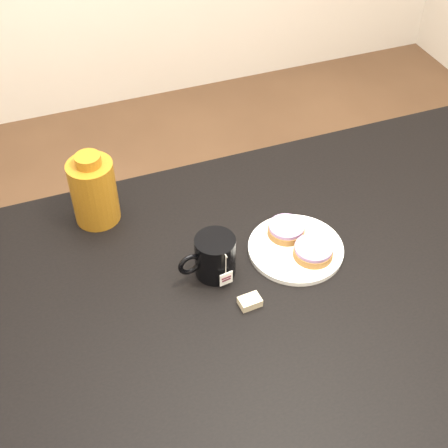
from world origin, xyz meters
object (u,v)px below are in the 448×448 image
object	(u,v)px
table	(308,296)
teabag_pouch	(250,302)
mug	(214,256)
plate	(296,248)
bagel_back	(286,230)
bagel_front	(313,251)
bagel_package	(94,190)

from	to	relation	value
table	teabag_pouch	distance (m)	0.19
mug	plate	bearing A→B (deg)	-8.37
bagel_back	teabag_pouch	distance (m)	0.22
table	teabag_pouch	world-z (taller)	teabag_pouch
plate	teabag_pouch	bearing A→B (deg)	-145.16
table	teabag_pouch	size ratio (longest dim) A/B	31.11
bagel_back	bagel_front	world-z (taller)	same
bagel_package	table	bearing A→B (deg)	-39.98
mug	bagel_back	bearing A→B (deg)	5.37
table	mug	distance (m)	0.25
mug	teabag_pouch	distance (m)	0.12
mug	bagel_package	distance (m)	0.33
table	bagel_package	xyz separation A→B (m)	(-0.40, 0.33, 0.17)
plate	bagel_front	world-z (taller)	bagel_front
teabag_pouch	bagel_package	distance (m)	0.45
bagel_front	table	bearing A→B (deg)	-119.76
bagel_back	bagel_front	size ratio (longest dim) A/B	0.95
table	bagel_package	bearing A→B (deg)	140.02
bagel_front	mug	xyz separation A→B (m)	(-0.22, 0.04, 0.02)
plate	mug	size ratio (longest dim) A/B	1.58
bagel_back	plate	bearing A→B (deg)	-85.65
mug	bagel_package	bearing A→B (deg)	119.69
plate	bagel_package	distance (m)	0.48
plate	mug	world-z (taller)	mug
plate	teabag_pouch	world-z (taller)	teabag_pouch
table	mug	world-z (taller)	mug
plate	bagel_back	bearing A→B (deg)	94.35
bagel_back	teabag_pouch	bearing A→B (deg)	-134.50
table	plate	world-z (taller)	plate
table	plate	distance (m)	0.11
table	bagel_front	bearing A→B (deg)	60.24
bagel_front	mug	size ratio (longest dim) A/B	0.90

